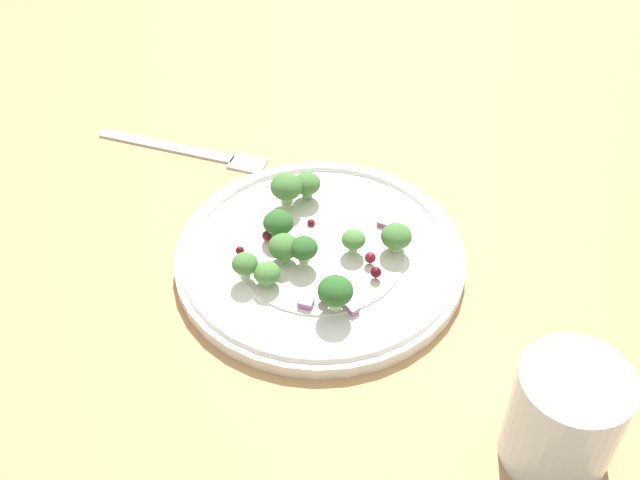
% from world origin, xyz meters
% --- Properties ---
extents(ground_plane, '(1.80, 1.80, 0.02)m').
position_xyz_m(ground_plane, '(0.00, 0.00, -0.01)').
color(ground_plane, tan).
extents(plate, '(0.25, 0.25, 0.02)m').
position_xyz_m(plate, '(0.02, -0.02, 0.01)').
color(plate, white).
rests_on(plate, ground_plane).
extents(dressing_pool, '(0.15, 0.15, 0.00)m').
position_xyz_m(dressing_pool, '(0.02, -0.02, 0.01)').
color(dressing_pool, white).
rests_on(dressing_pool, plate).
extents(broccoli_floret_0, '(0.02, 0.02, 0.02)m').
position_xyz_m(broccoli_floret_0, '(-0.05, -0.03, 0.03)').
color(broccoli_floret_0, '#9EC684').
rests_on(broccoli_floret_0, plate).
extents(broccoli_floret_1, '(0.02, 0.02, 0.02)m').
position_xyz_m(broccoli_floret_1, '(-0.04, -0.04, 0.03)').
color(broccoli_floret_1, '#8EB77A').
rests_on(broccoli_floret_1, plate).
extents(broccoli_floret_2, '(0.02, 0.02, 0.02)m').
position_xyz_m(broccoli_floret_2, '(0.00, -0.03, 0.03)').
color(broccoli_floret_2, '#9EC684').
rests_on(broccoli_floret_2, plate).
extents(broccoli_floret_3, '(0.03, 0.03, 0.03)m').
position_xyz_m(broccoli_floret_3, '(-0.01, -0.02, 0.03)').
color(broccoli_floret_3, '#8EB77A').
rests_on(broccoli_floret_3, plate).
extents(broccoli_floret_4, '(0.02, 0.02, 0.02)m').
position_xyz_m(broccoli_floret_4, '(0.04, -0.03, 0.03)').
color(broccoli_floret_4, '#ADD18E').
rests_on(broccoli_floret_4, plate).
extents(broccoli_floret_5, '(0.03, 0.03, 0.03)m').
position_xyz_m(broccoli_floret_5, '(0.01, 0.05, 0.04)').
color(broccoli_floret_5, '#8EB77A').
rests_on(broccoli_floret_5, plate).
extents(broccoli_floret_6, '(0.03, 0.03, 0.03)m').
position_xyz_m(broccoli_floret_6, '(0.01, -0.09, 0.03)').
color(broccoli_floret_6, '#9EC684').
rests_on(broccoli_floret_6, plate).
extents(broccoli_floret_7, '(0.03, 0.03, 0.03)m').
position_xyz_m(broccoli_floret_7, '(0.08, -0.04, 0.03)').
color(broccoli_floret_7, '#ADD18E').
rests_on(broccoli_floret_7, plate).
extents(broccoli_floret_8, '(0.03, 0.03, 0.03)m').
position_xyz_m(broccoli_floret_8, '(-0.01, 0.01, 0.03)').
color(broccoli_floret_8, '#ADD18E').
rests_on(broccoli_floret_8, plate).
extents(broccoli_floret_9, '(0.03, 0.03, 0.03)m').
position_xyz_m(broccoli_floret_9, '(0.03, 0.05, 0.03)').
color(broccoli_floret_9, '#8EB77A').
rests_on(broccoli_floret_9, plate).
extents(cranberry_0, '(0.01, 0.01, 0.01)m').
position_xyz_m(cranberry_0, '(0.02, 0.02, 0.02)').
color(cranberry_0, maroon).
rests_on(cranberry_0, plate).
extents(cranberry_1, '(0.01, 0.01, 0.01)m').
position_xyz_m(cranberry_1, '(-0.02, 0.01, 0.02)').
color(cranberry_1, maroon).
rests_on(cranberry_1, plate).
extents(cranberry_2, '(0.01, 0.01, 0.01)m').
position_xyz_m(cranberry_2, '(-0.05, -0.00, 0.02)').
color(cranberry_2, '#4C0A14').
rests_on(cranberry_2, plate).
extents(cranberry_3, '(0.01, 0.01, 0.01)m').
position_xyz_m(cranberry_3, '(0.05, -0.05, 0.02)').
color(cranberry_3, maroon).
rests_on(cranberry_3, plate).
extents(cranberry_4, '(0.01, 0.01, 0.01)m').
position_xyz_m(cranberry_4, '(0.00, -0.08, 0.02)').
color(cranberry_4, maroon).
rests_on(cranberry_4, plate).
extents(cranberry_5, '(0.01, 0.01, 0.01)m').
position_xyz_m(cranberry_5, '(0.05, -0.07, 0.02)').
color(cranberry_5, '#4C0A14').
rests_on(cranberry_5, plate).
extents(onion_bit_0, '(0.02, 0.02, 0.01)m').
position_xyz_m(onion_bit_0, '(-0.01, -0.07, 0.02)').
color(onion_bit_0, '#A35B93').
rests_on(onion_bit_0, plate).
extents(onion_bit_1, '(0.01, 0.02, 0.01)m').
position_xyz_m(onion_bit_1, '(0.02, -0.09, 0.02)').
color(onion_bit_1, '#A35B93').
rests_on(onion_bit_1, plate).
extents(onion_bit_2, '(0.02, 0.02, 0.01)m').
position_xyz_m(onion_bit_2, '(0.09, -0.01, 0.02)').
color(onion_bit_2, '#934C84').
rests_on(onion_bit_2, plate).
extents(fork, '(0.16, 0.13, 0.01)m').
position_xyz_m(fork, '(-0.05, 0.18, 0.00)').
color(fork, silver).
rests_on(fork, ground_plane).
extents(water_glass, '(0.08, 0.08, 0.09)m').
position_xyz_m(water_glass, '(0.10, -0.26, 0.04)').
color(water_glass, silver).
rests_on(water_glass, ground_plane).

